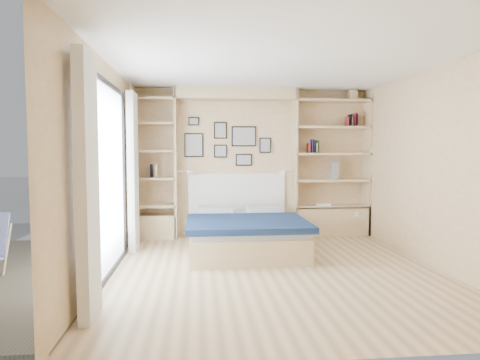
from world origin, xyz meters
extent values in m
plane|color=#D2B183|center=(0.00, 0.00, 0.00)|extent=(4.50, 4.50, 0.00)
plane|color=#E7C088|center=(0.00, 2.25, 1.25)|extent=(4.00, 0.00, 4.00)
plane|color=#E7C088|center=(0.00, -2.25, 1.25)|extent=(4.00, 0.00, 4.00)
plane|color=#E7C088|center=(-2.00, 0.00, 1.25)|extent=(0.00, 4.50, 4.50)
plane|color=#E7C088|center=(2.00, 0.00, 1.25)|extent=(0.00, 4.50, 4.50)
plane|color=white|center=(0.00, 0.00, 2.50)|extent=(4.50, 4.50, 0.00)
cube|color=#D2BB86|center=(-1.30, 2.08, 1.25)|extent=(0.04, 0.35, 2.50)
cube|color=#D2BB86|center=(0.70, 2.08, 1.25)|extent=(0.04, 0.35, 2.50)
cube|color=#D2BB86|center=(-0.30, 2.08, 2.40)|extent=(2.00, 0.35, 0.20)
cube|color=#D2BB86|center=(1.98, 2.08, 1.25)|extent=(0.04, 0.35, 2.50)
cube|color=#D2BB86|center=(-1.98, 2.08, 1.25)|extent=(0.04, 0.35, 2.50)
cube|color=#D2BB86|center=(1.35, 2.08, 0.25)|extent=(1.30, 0.35, 0.50)
cube|color=#D2BB86|center=(-1.65, 2.08, 0.20)|extent=(0.70, 0.35, 0.40)
cube|color=black|center=(-1.97, 0.00, 2.23)|extent=(0.04, 2.08, 0.06)
cube|color=black|center=(-1.97, 0.00, 0.03)|extent=(0.04, 2.08, 0.06)
cube|color=black|center=(-1.97, -1.02, 1.10)|extent=(0.04, 0.06, 2.20)
cube|color=black|center=(-1.97, 1.02, 1.10)|extent=(0.04, 0.06, 2.20)
cube|color=silver|center=(-1.98, 0.00, 1.12)|extent=(0.01, 2.00, 2.20)
cube|color=white|center=(-1.88, -1.30, 1.15)|extent=(0.10, 0.45, 2.30)
cube|color=white|center=(-1.88, 1.30, 1.15)|extent=(0.10, 0.45, 2.30)
cube|color=#D2BB86|center=(1.35, 2.08, 0.50)|extent=(1.30, 0.35, 0.04)
cube|color=#D2BB86|center=(1.35, 2.08, 0.95)|extent=(1.30, 0.35, 0.04)
cube|color=#D2BB86|center=(1.35, 2.08, 1.40)|extent=(1.30, 0.35, 0.04)
cube|color=#D2BB86|center=(1.35, 2.08, 1.85)|extent=(1.30, 0.35, 0.04)
cube|color=#D2BB86|center=(1.35, 2.08, 2.30)|extent=(1.30, 0.35, 0.04)
cube|color=#D2BB86|center=(-1.65, 2.08, 0.55)|extent=(0.70, 0.35, 0.04)
cube|color=#D2BB86|center=(-1.65, 2.08, 1.00)|extent=(0.70, 0.35, 0.04)
cube|color=#D2BB86|center=(-1.65, 2.08, 1.45)|extent=(0.70, 0.35, 0.04)
cube|color=#D2BB86|center=(-1.65, 2.08, 1.90)|extent=(0.70, 0.35, 0.04)
cube|color=#D2BB86|center=(-1.65, 2.08, 2.30)|extent=(0.70, 0.35, 0.04)
cube|color=#D2BB86|center=(-0.27, 1.07, 0.17)|extent=(1.56, 1.95, 0.34)
cube|color=silver|center=(-0.27, 1.07, 0.39)|extent=(1.52, 1.91, 0.10)
cube|color=#122345|center=(-0.27, 0.74, 0.46)|extent=(1.66, 1.36, 0.08)
cube|color=silver|center=(-0.66, 1.75, 0.50)|extent=(0.54, 0.39, 0.12)
cube|color=silver|center=(0.12, 1.75, 0.50)|extent=(0.54, 0.39, 0.12)
cube|color=white|center=(-0.27, 2.22, 0.72)|extent=(1.66, 0.04, 0.70)
cube|color=black|center=(-1.00, 2.23, 1.55)|extent=(0.32, 0.02, 0.40)
cube|color=gray|center=(-1.00, 2.21, 1.55)|extent=(0.28, 0.01, 0.36)
cube|color=black|center=(-0.55, 2.23, 1.80)|extent=(0.22, 0.02, 0.28)
cube|color=gray|center=(-0.55, 2.21, 1.80)|extent=(0.18, 0.01, 0.24)
cube|color=black|center=(-0.55, 2.23, 1.45)|extent=(0.22, 0.02, 0.22)
cube|color=gray|center=(-0.55, 2.21, 1.45)|extent=(0.18, 0.01, 0.18)
cube|color=black|center=(-0.15, 2.23, 1.70)|extent=(0.42, 0.02, 0.34)
cube|color=gray|center=(-0.15, 2.21, 1.70)|extent=(0.38, 0.01, 0.30)
cube|color=black|center=(-0.15, 2.23, 1.30)|extent=(0.28, 0.02, 0.20)
cube|color=gray|center=(-0.15, 2.21, 1.30)|extent=(0.24, 0.01, 0.16)
cube|color=black|center=(0.22, 2.23, 1.55)|extent=(0.20, 0.02, 0.26)
cube|color=gray|center=(0.22, 2.21, 1.55)|extent=(0.16, 0.01, 0.22)
cube|color=black|center=(-1.00, 2.23, 1.95)|extent=(0.18, 0.02, 0.14)
cube|color=gray|center=(-1.00, 2.21, 1.95)|extent=(0.14, 0.01, 0.10)
cylinder|color=silver|center=(-1.16, 2.00, 1.12)|extent=(0.20, 0.02, 0.02)
cone|color=white|center=(-1.06, 2.00, 1.10)|extent=(0.13, 0.12, 0.15)
cylinder|color=silver|center=(0.56, 2.00, 1.12)|extent=(0.20, 0.02, 0.02)
cone|color=white|center=(0.46, 2.00, 1.10)|extent=(0.13, 0.12, 0.15)
cube|color=maroon|center=(0.94, 2.07, 1.50)|extent=(0.02, 0.15, 0.16)
cube|color=navy|center=(1.00, 2.07, 1.53)|extent=(0.03, 0.15, 0.23)
cube|color=black|center=(1.01, 2.07, 1.53)|extent=(0.03, 0.15, 0.22)
cube|color=#BFB28C|center=(1.09, 2.07, 1.51)|extent=(0.04, 0.15, 0.17)
cube|color=#26593F|center=(1.09, 2.07, 1.53)|extent=(0.03, 0.15, 0.21)
cube|color=#A2242E|center=(1.61, 2.07, 1.95)|extent=(0.02, 0.15, 0.16)
cube|color=black|center=(1.66, 2.07, 1.97)|extent=(0.03, 0.15, 0.20)
cube|color=#BFB28C|center=(1.66, 2.07, 1.96)|extent=(0.04, 0.15, 0.17)
cube|color=#26593F|center=(1.75, 2.07, 1.98)|extent=(0.03, 0.15, 0.22)
cube|color=#B6284F|center=(1.75, 2.07, 1.98)|extent=(0.03, 0.15, 0.23)
cube|color=navy|center=(-1.70, 2.07, 1.12)|extent=(0.02, 0.15, 0.19)
cube|color=black|center=(-1.69, 2.07, 1.13)|extent=(0.03, 0.15, 0.22)
cube|color=#BFB28C|center=(-1.61, 2.07, 1.12)|extent=(0.03, 0.15, 0.20)
cube|color=#D2BB86|center=(1.69, 2.07, 2.40)|extent=(0.13, 0.13, 0.15)
cone|color=#D2BB86|center=(1.69, 2.07, 2.51)|extent=(0.20, 0.20, 0.08)
cube|color=slate|center=(1.39, 2.07, 1.12)|extent=(0.12, 0.12, 0.30)
cube|color=white|center=(1.20, 2.02, 0.54)|extent=(0.22, 0.16, 0.03)
cylinder|color=tan|center=(-3.19, 0.16, 0.28)|extent=(0.03, 0.31, 0.61)
camera|label=1|loc=(-0.94, -5.06, 1.47)|focal=32.00mm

